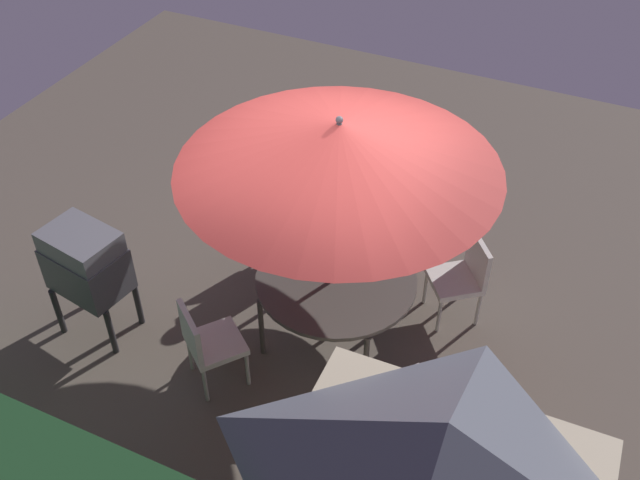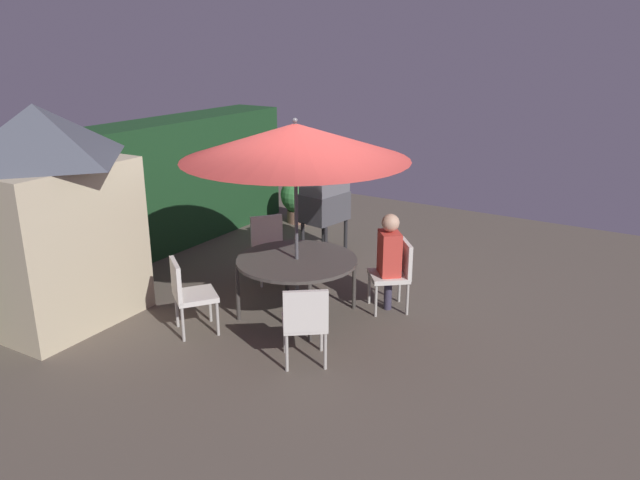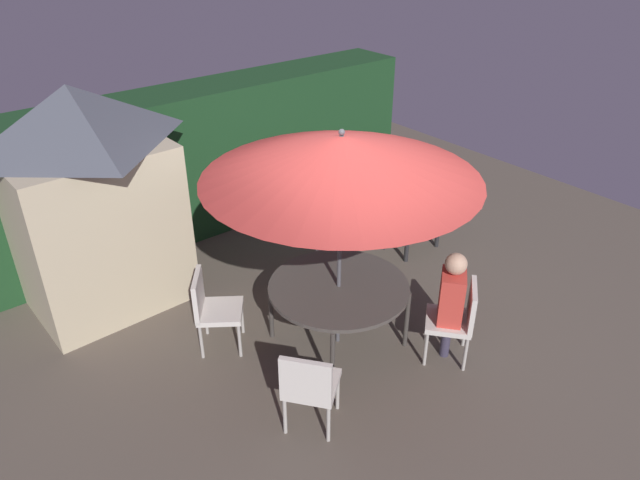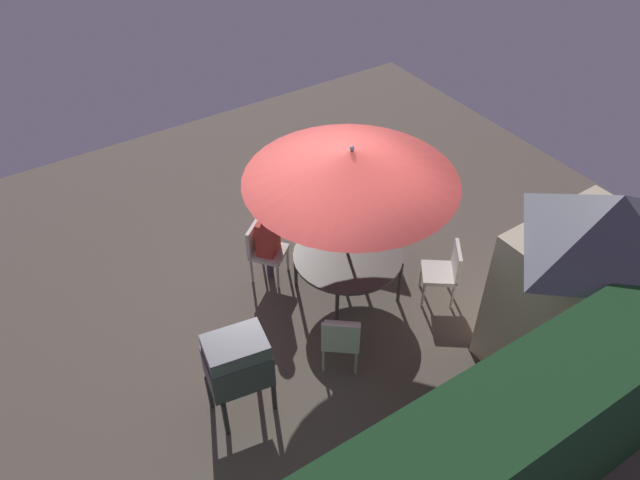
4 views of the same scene
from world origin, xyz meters
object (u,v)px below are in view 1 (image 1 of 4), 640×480
patio_umbrella (339,146)px  chair_far_side (206,341)px  chair_toward_hedge (418,396)px  chair_toward_house (464,274)px  chair_near_shed (305,214)px  bbq_grill (86,263)px  patio_table (336,281)px  person_in_red (306,199)px

patio_umbrella → chair_far_side: size_ratio=2.97×
chair_toward_hedge → chair_toward_house: same height
chair_near_shed → chair_toward_hedge: same height
patio_umbrella → chair_toward_house: 2.08m
bbq_grill → chair_far_side: bearing=175.0°
patio_umbrella → bbq_grill: bearing=22.9°
patio_table → chair_near_shed: 1.25m
person_in_red → patio_umbrella: bearing=129.3°
chair_toward_hedge → person_in_red: size_ratio=0.71×
patio_table → chair_toward_hedge: chair_toward_hedge is taller
chair_toward_house → chair_far_side: bearing=44.7°
patio_table → chair_toward_house: (-1.00, -0.77, -0.17)m
bbq_grill → chair_toward_hedge: bbq_grill is taller
chair_far_side → chair_toward_hedge: bearing=-173.4°
bbq_grill → chair_near_shed: bbq_grill is taller
chair_far_side → person_in_red: (-0.06, -1.90, 0.26)m
bbq_grill → chair_toward_house: (-3.11, -1.66, -0.33)m
patio_table → chair_toward_hedge: (-1.08, 0.79, -0.17)m
patio_umbrella → person_in_red: size_ratio=2.12×
bbq_grill → chair_far_side: (-1.31, 0.12, -0.33)m
chair_near_shed → chair_far_side: size_ratio=1.00×
patio_table → chair_near_shed: (0.79, -0.96, -0.17)m
chair_near_shed → bbq_grill: bearing=54.5°
chair_far_side → person_in_red: person_in_red is taller
chair_near_shed → person_in_red: bearing=129.3°
chair_near_shed → chair_far_side: bearing=89.8°
chair_far_side → patio_umbrella: bearing=-128.2°
patio_table → chair_near_shed: bearing=-50.7°
bbq_grill → chair_toward_hedge: bearing=-178.2°
patio_table → chair_toward_hedge: 1.35m
bbq_grill → chair_toward_house: 3.54m
patio_umbrella → chair_toward_hedge: (-1.08, 0.79, -1.65)m
chair_near_shed → chair_toward_house: size_ratio=1.00×
chair_near_shed → patio_umbrella: bearing=129.3°
bbq_grill → person_in_red: (-1.37, -1.79, -0.06)m
patio_umbrella → chair_toward_hedge: size_ratio=2.97×
chair_far_side → person_in_red: size_ratio=0.71×
patio_table → person_in_red: (0.73, -0.89, 0.10)m
chair_far_side → person_in_red: 1.92m
patio_table → chair_far_side: size_ratio=1.65×
bbq_grill → chair_near_shed: (-1.32, -1.85, -0.33)m
patio_table → bbq_grill: 2.29m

